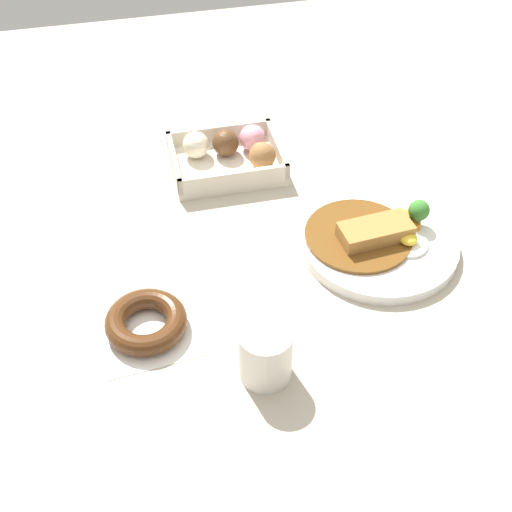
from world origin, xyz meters
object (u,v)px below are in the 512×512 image
curry_plate (378,240)px  donut_box (230,154)px  chocolate_ring_donut (146,322)px  coffee_mug (266,354)px

curry_plate → donut_box: (0.18, -0.25, 0.01)m
donut_box → curry_plate: bearing=125.3°
curry_plate → chocolate_ring_donut: bearing=13.2°
curry_plate → chocolate_ring_donut: size_ratio=1.61×
donut_box → coffee_mug: 0.45m
coffee_mug → chocolate_ring_donut: bearing=-37.2°
curry_plate → coffee_mug: bearing=40.7°
chocolate_ring_donut → coffee_mug: coffee_mug is taller
curry_plate → coffee_mug: (0.22, 0.19, 0.03)m
coffee_mug → curry_plate: bearing=-139.3°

